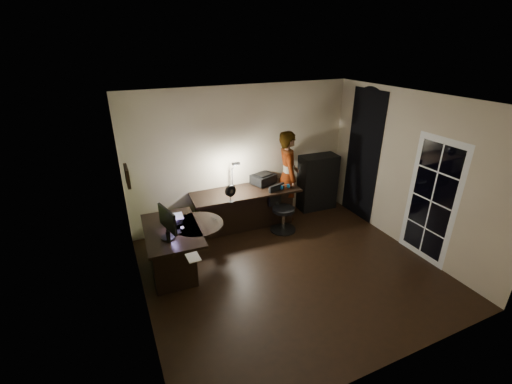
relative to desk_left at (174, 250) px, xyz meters
name	(u,v)px	position (x,y,z in m)	size (l,w,h in m)	color
floor	(291,271)	(1.70, -0.79, -0.39)	(4.50, 4.00, 0.01)	black
ceiling	(300,101)	(1.70, -0.79, 2.32)	(4.50, 4.00, 0.01)	silver
wall_back	(243,156)	(1.70, 1.22, 0.97)	(4.50, 0.01, 2.70)	#C5B596
wall_front	(399,273)	(1.70, -2.79, 0.97)	(4.50, 0.01, 2.70)	#C5B596
wall_left	(134,227)	(-0.56, -0.79, 0.97)	(0.01, 4.00, 2.70)	#C5B596
wall_right	(409,172)	(3.95, -0.79, 0.97)	(0.01, 4.00, 2.70)	#C5B596
green_wall_overlay	(135,227)	(-0.54, -0.79, 0.97)	(0.00, 4.00, 2.70)	#4B5B27
arched_doorway	(363,156)	(3.94, 0.36, 0.92)	(0.01, 0.90, 2.60)	black
french_door	(431,201)	(3.93, -1.34, 0.67)	(0.02, 0.92, 2.10)	white
framed_picture	(127,176)	(-0.52, -0.34, 1.47)	(0.04, 0.30, 0.25)	black
desk_left	(174,250)	(0.00, 0.00, 0.00)	(0.82, 1.33, 0.77)	black
desk_right	(246,209)	(1.59, 0.84, 0.01)	(2.08, 0.73, 0.78)	black
cabinet	(317,182)	(3.34, 0.99, 0.22)	(0.80, 0.40, 1.20)	black
laptop_stand	(173,220)	(0.06, 0.16, 0.44)	(0.24, 0.20, 0.10)	silver
laptop	(172,211)	(0.06, 0.16, 0.61)	(0.34, 0.32, 0.23)	silver
monitor	(167,228)	(-0.10, -0.24, 0.56)	(0.10, 0.51, 0.34)	black
mouse	(182,228)	(0.16, -0.07, 0.41)	(0.06, 0.08, 0.03)	silver
phone	(179,232)	(0.08, -0.14, 0.40)	(0.07, 0.13, 0.01)	black
pen	(214,219)	(0.70, 0.02, 0.40)	(0.01, 0.13, 0.01)	black
speaker	(168,237)	(-0.11, -0.36, 0.47)	(0.06, 0.06, 0.16)	black
notepad	(193,257)	(0.10, -0.89, 0.40)	(0.17, 0.23, 0.01)	silver
desk_fan	(230,194)	(1.15, 0.46, 0.57)	(0.21, 0.11, 0.32)	black
headphones	(285,186)	(2.31, 0.59, 0.46)	(0.19, 0.08, 0.09)	#165E8C
printer	(263,178)	(2.05, 1.02, 0.51)	(0.44, 0.34, 0.20)	black
desk_lamp	(232,173)	(1.40, 1.04, 0.72)	(0.15, 0.28, 0.61)	black
office_chair	(284,209)	(2.20, 0.41, 0.07)	(0.50, 0.50, 0.90)	black
person	(288,176)	(2.53, 0.87, 0.54)	(0.66, 0.44, 1.84)	#D8A88C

